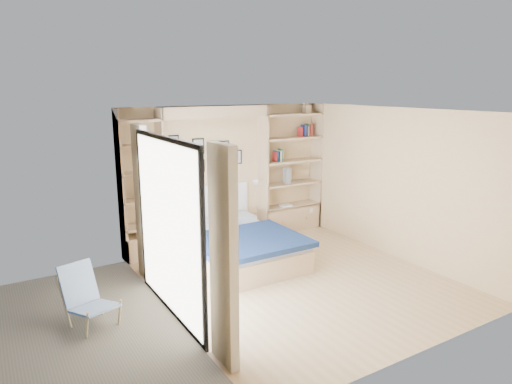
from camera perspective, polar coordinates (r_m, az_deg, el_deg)
ground at (r=6.98m, az=5.10°, el=-10.86°), size 4.50×4.50×0.00m
room_shell at (r=7.68m, az=-3.81°, el=-0.13°), size 4.50×4.50×4.50m
bed at (r=7.51m, az=-2.44°, el=-6.80°), size 1.72×2.22×1.07m
photo_gallery at (r=8.17m, az=-6.56°, el=4.38°), size 1.48×0.02×0.82m
reading_lamps at (r=8.13m, az=-4.83°, el=0.76°), size 1.92×0.12×0.15m
shelf_decor at (r=8.80m, az=3.27°, el=5.68°), size 3.52×0.23×2.03m
deck at (r=5.85m, az=-26.23°, el=-17.25°), size 3.20×4.00×0.05m
deck_chair at (r=5.98m, az=-20.40°, el=-12.16°), size 0.65×0.84×0.75m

